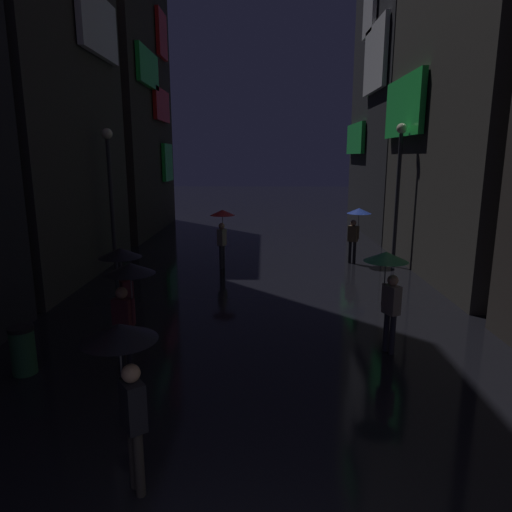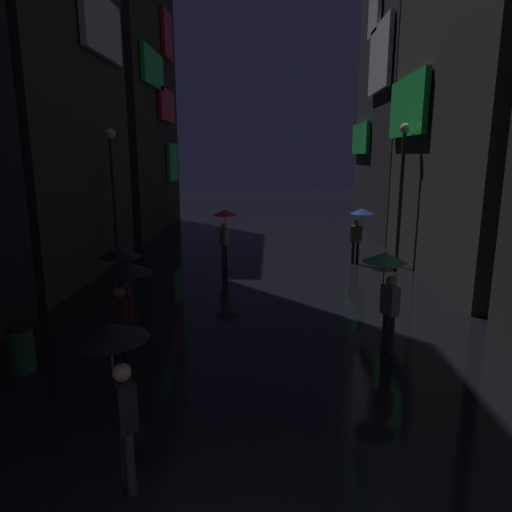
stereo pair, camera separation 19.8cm
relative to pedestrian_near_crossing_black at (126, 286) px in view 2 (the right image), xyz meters
name	(u,v)px [view 2 (the right image)]	position (x,y,z in m)	size (l,w,h in m)	color
building_left_far	(121,97)	(-5.20, 16.69, 5.34)	(4.25, 8.86, 14.00)	#2D2826
building_right_far	(416,50)	(9.77, 16.57, 7.48)	(4.25, 8.63, 18.29)	#232328
pedestrian_near_crossing_black	(126,286)	(0.00, 0.00, 0.00)	(0.90, 0.90, 2.12)	black
pedestrian_midstreet_left_blue	(360,220)	(5.97, 9.00, 0.00)	(0.90, 0.90, 2.12)	black
pedestrian_midstreet_centre_black	(122,269)	(-0.50, 1.32, 0.00)	(0.90, 0.90, 2.12)	#2D2D38
pedestrian_far_right_red	(225,222)	(0.99, 8.30, 0.00)	(0.90, 0.90, 2.12)	#2D2D38
pedestrian_foreground_left_green	(386,274)	(5.00, 1.03, 0.00)	(0.90, 0.90, 2.12)	#2D2D38
pedestrian_foreground_right_black	(115,360)	(0.85, -3.08, 0.00)	(0.90, 0.90, 2.12)	#38332D
streetlamp_right_far	(402,178)	(7.29, 8.58, 1.57)	(0.36, 0.36, 5.13)	#2D2D33
streetlamp_left_far	(113,183)	(-2.71, 7.51, 1.45)	(0.36, 0.36, 4.91)	#2D2D33
trash_bin	(22,348)	(-2.01, -0.11, -1.20)	(0.46, 0.46, 0.93)	#265933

